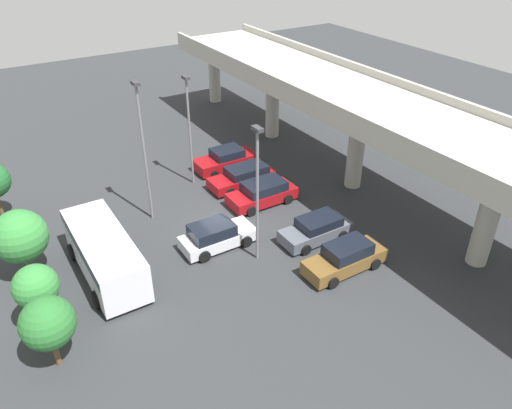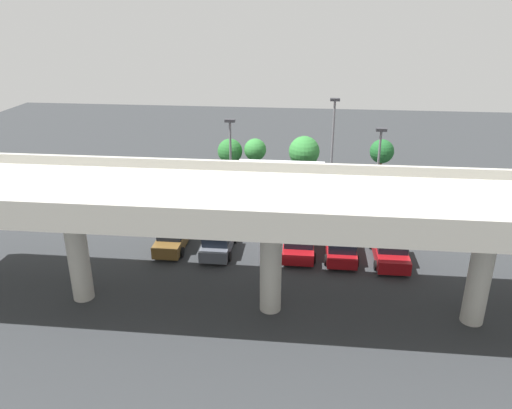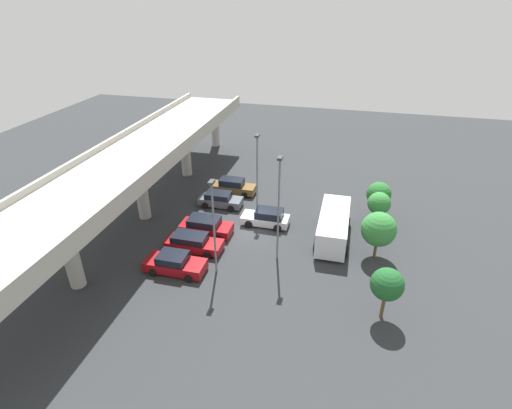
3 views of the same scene
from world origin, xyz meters
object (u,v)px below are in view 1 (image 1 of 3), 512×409
object	(u,v)px
parked_car_0	(226,159)
traffic_cone	(190,253)
parked_car_1	(244,177)
parked_car_4	(316,229)
tree_front_right	(36,287)
tree_front_far_right	(48,323)
shuttle_bus	(104,251)
lamp_post_mid_lot	(143,144)
parked_car_2	(263,193)
parked_car_3	(216,236)
lamp_post_by_overpass	(257,186)
parked_car_5	(345,258)
lamp_post_near_aisle	(189,123)
tree_front_centre	(20,236)

from	to	relation	value
parked_car_0	traffic_cone	size ratio (longest dim) A/B	6.85
parked_car_1	parked_car_4	world-z (taller)	parked_car_4
tree_front_right	traffic_cone	bearing A→B (deg)	100.63
tree_front_far_right	shuttle_bus	bearing A→B (deg)	143.04
lamp_post_mid_lot	traffic_cone	world-z (taller)	lamp_post_mid_lot
tree_front_right	parked_car_2	bearing A→B (deg)	106.84
parked_car_2	parked_car_4	bearing A→B (deg)	94.63
parked_car_3	parked_car_4	size ratio (longest dim) A/B	1.00
lamp_post_by_overpass	traffic_cone	xyz separation A→B (m)	(-2.02, -3.27, -4.39)
parked_car_2	shuttle_bus	bearing A→B (deg)	9.52
parked_car_5	traffic_cone	world-z (taller)	parked_car_5
lamp_post_near_aisle	tree_front_centre	size ratio (longest dim) A/B	1.91
parked_car_4	lamp_post_near_aisle	xyz separation A→B (m)	(-10.38, -3.19, 3.90)
shuttle_bus	tree_front_centre	distance (m)	4.27
parked_car_0	shuttle_bus	distance (m)	14.04
tree_front_far_right	traffic_cone	xyz separation A→B (m)	(-3.93, 8.25, -2.13)
parked_car_3	tree_front_far_right	world-z (taller)	tree_front_far_right
parked_car_4	parked_car_5	xyz separation A→B (m)	(3.13, -0.42, 0.06)
parked_car_0	lamp_post_near_aisle	xyz separation A→B (m)	(0.79, -3.16, 3.90)
parked_car_0	traffic_cone	bearing A→B (deg)	50.73
parked_car_0	parked_car_3	world-z (taller)	parked_car_3
tree_front_far_right	traffic_cone	bearing A→B (deg)	115.49
parked_car_0	parked_car_1	bearing A→B (deg)	85.00
lamp_post_near_aisle	tree_front_centre	bearing A→B (deg)	-67.49
parked_car_0	parked_car_4	size ratio (longest dim) A/B	1.08
parked_car_1	parked_car_5	xyz separation A→B (m)	(11.20, -0.12, 0.06)
tree_front_centre	tree_front_right	xyz separation A→B (m)	(4.57, -0.12, -0.01)
parked_car_2	tree_front_centre	world-z (taller)	tree_front_centre
parked_car_1	lamp_post_mid_lot	distance (m)	8.50
tree_front_centre	tree_front_far_right	world-z (taller)	tree_front_centre
parked_car_2	lamp_post_mid_lot	size ratio (longest dim) A/B	0.52
lamp_post_by_overpass	parked_car_3	bearing A→B (deg)	-146.56
parked_car_1	traffic_cone	distance (m)	9.04
tree_front_far_right	lamp_post_mid_lot	bearing A→B (deg)	138.68
parked_car_1	lamp_post_by_overpass	world-z (taller)	lamp_post_by_overpass
parked_car_2	tree_front_centre	xyz separation A→B (m)	(-0.01, -14.92, 1.92)
tree_front_right	lamp_post_by_overpass	bearing A→B (deg)	87.58
parked_car_5	traffic_cone	xyz separation A→B (m)	(-5.45, -6.85, -0.45)
lamp_post_near_aisle	lamp_post_by_overpass	xyz separation A→B (m)	(10.09, -0.81, 0.09)
parked_car_2	shuttle_bus	size ratio (longest dim) A/B	0.62
parked_car_5	traffic_cone	distance (m)	8.76
traffic_cone	parked_car_3	bearing A→B (deg)	96.08
parked_car_5	lamp_post_mid_lot	xyz separation A→B (m)	(-10.63, -7.08, 4.42)
parked_car_0	lamp_post_mid_lot	size ratio (longest dim) A/B	0.53
shuttle_bus	parked_car_2	bearing A→B (deg)	99.52
parked_car_5	tree_front_far_right	bearing A→B (deg)	-5.74
parked_car_0	tree_front_right	world-z (taller)	tree_front_right
lamp_post_by_overpass	parked_car_0	bearing A→B (deg)	159.93
parked_car_3	tree_front_right	bearing A→B (deg)	-170.18
lamp_post_by_overpass	tree_front_far_right	distance (m)	11.89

